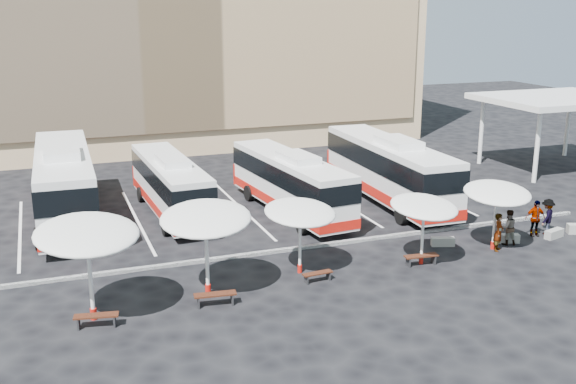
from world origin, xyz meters
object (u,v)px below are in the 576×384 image
object	(u,v)px
bus_3	(389,168)
passenger_0	(499,232)
bus_0	(64,182)
wood_bench_1	(215,296)
passenger_2	(535,218)
sunshade_0	(87,235)
conc_bench_1	(507,238)
conc_bench_0	(443,242)
conc_bench_2	(554,234)
sunshade_3	(424,207)
wood_bench_0	(96,318)
bus_2	(290,181)
sunshade_4	(497,193)
sunshade_2	(300,213)
wood_bench_2	(317,275)
bus_1	(170,184)
passenger_3	(547,216)
passenger_1	(508,227)
wood_bench_3	(421,257)
sunshade_1	(206,219)

from	to	relation	value
bus_3	passenger_0	world-z (taller)	bus_3
bus_0	passenger_0	xyz separation A→B (m)	(19.08, -12.27, -1.25)
wood_bench_1	passenger_2	size ratio (longest dim) A/B	0.90
sunshade_0	conc_bench_1	world-z (taller)	sunshade_0
sunshade_0	conc_bench_0	world-z (taller)	sunshade_0
bus_0	conc_bench_2	distance (m)	25.83
sunshade_3	wood_bench_0	world-z (taller)	sunshade_3
wood_bench_0	passenger_2	world-z (taller)	passenger_2
bus_2	sunshade_4	xyz separation A→B (m)	(7.04, -9.07, 0.97)
sunshade_2	wood_bench_2	xyz separation A→B (m)	(0.33, -1.20, -2.45)
bus_1	conc_bench_0	bearing A→B (deg)	-43.12
wood_bench_1	passenger_3	world-z (taller)	passenger_3
bus_1	conc_bench_0	distance (m)	15.20
bus_3	passenger_1	distance (m)	9.07
bus_3	conc_bench_0	size ratio (longest dim) A/B	11.40
passenger_3	passenger_0	bearing A→B (deg)	-15.90
sunshade_4	sunshade_3	bearing A→B (deg)	-173.71
sunshade_0	passenger_3	distance (m)	22.93
wood_bench_0	passenger_1	xyz separation A→B (m)	(19.75, 2.06, 0.51)
bus_2	conc_bench_1	distance (m)	12.02
wood_bench_3	sunshade_2	bearing A→B (deg)	168.54
bus_3	sunshade_3	world-z (taller)	bus_3
sunshade_0	bus_2	bearing A→B (deg)	40.95
conc_bench_0	passenger_3	distance (m)	6.03
wood_bench_1	passenger_3	bearing A→B (deg)	7.76
passenger_1	wood_bench_3	bearing A→B (deg)	23.58
wood_bench_3	wood_bench_1	bearing A→B (deg)	-174.81
sunshade_2	passenger_0	world-z (taller)	sunshade_2
bus_2	passenger_1	world-z (taller)	bus_2
bus_0	wood_bench_0	world-z (taller)	bus_0
sunshade_2	wood_bench_0	xyz separation A→B (m)	(-8.87, -2.27, -2.38)
sunshade_0	wood_bench_0	xyz separation A→B (m)	(0.05, -0.71, -2.97)
sunshade_1	bus_3	bearing A→B (deg)	35.15
bus_0	sunshade_4	size ratio (longest dim) A/B	3.54
conc_bench_0	sunshade_4	bearing A→B (deg)	-31.07
sunshade_2	bus_1	bearing A→B (deg)	108.66
sunshade_2	wood_bench_0	distance (m)	9.46
sunshade_2	bus_2	bearing A→B (deg)	72.01
sunshade_3	passenger_1	size ratio (longest dim) A/B	2.05
bus_1	sunshade_4	world-z (taller)	bus_1
sunshade_1	conc_bench_2	size ratio (longest dim) A/B	3.94
sunshade_0	passenger_0	world-z (taller)	sunshade_0
sunshade_1	sunshade_3	bearing A→B (deg)	-0.65
sunshade_3	passenger_1	world-z (taller)	sunshade_3
sunshade_1	sunshade_2	xyz separation A→B (m)	(4.34, 0.84, -0.46)
sunshade_1	sunshade_4	bearing A→B (deg)	1.44
sunshade_0	sunshade_1	world-z (taller)	sunshade_0
bus_3	wood_bench_1	distance (m)	17.16
bus_1	bus_3	bearing A→B (deg)	-11.38
sunshade_3	passenger_3	distance (m)	8.53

